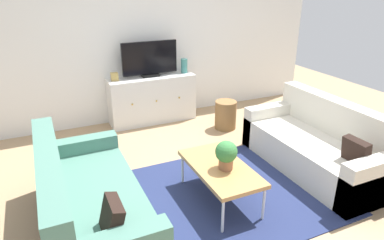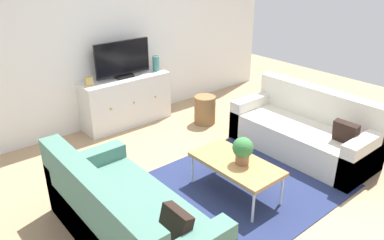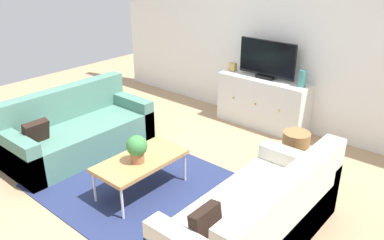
% 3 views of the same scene
% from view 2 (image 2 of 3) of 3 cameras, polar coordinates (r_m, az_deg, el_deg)
% --- Properties ---
extents(ground_plane, '(10.00, 10.00, 0.00)m').
position_cam_2_polar(ground_plane, '(4.54, 5.09, -9.78)').
color(ground_plane, tan).
extents(wall_back, '(6.40, 0.12, 2.70)m').
position_cam_2_polar(wall_back, '(5.95, -12.30, 12.27)').
color(wall_back, white).
rests_on(wall_back, ground_plane).
extents(area_rug, '(2.50, 1.90, 0.01)m').
position_cam_2_polar(area_rug, '(4.45, 6.47, -10.52)').
color(area_rug, navy).
rests_on(area_rug, ground_plane).
extents(couch_left_side, '(0.86, 1.91, 0.86)m').
position_cam_2_polar(couch_left_side, '(3.60, -10.61, -14.89)').
color(couch_left_side, '#4C7A6B').
rests_on(couch_left_side, ground_plane).
extents(couch_right_side, '(0.86, 1.91, 0.86)m').
position_cam_2_polar(couch_right_side, '(5.34, 17.07, -1.78)').
color(couch_right_side, beige).
rests_on(couch_right_side, ground_plane).
extents(coffee_table, '(0.54, 1.03, 0.42)m').
position_cam_2_polar(coffee_table, '(4.18, 6.75, -6.75)').
color(coffee_table, '#B7844C').
rests_on(coffee_table, ground_plane).
extents(potted_plant, '(0.23, 0.23, 0.31)m').
position_cam_2_polar(potted_plant, '(4.06, 7.80, -4.51)').
color(potted_plant, '#936042').
rests_on(potted_plant, coffee_table).
extents(tv_console, '(1.42, 0.47, 0.77)m').
position_cam_2_polar(tv_console, '(5.99, -10.01, 2.91)').
color(tv_console, silver).
rests_on(tv_console, ground_plane).
extents(flat_screen_tv, '(0.91, 0.16, 0.57)m').
position_cam_2_polar(flat_screen_tv, '(5.81, -10.59, 9.10)').
color(flat_screen_tv, black).
rests_on(flat_screen_tv, tv_console).
extents(glass_vase, '(0.11, 0.11, 0.24)m').
position_cam_2_polar(glass_vase, '(6.13, -5.56, 8.64)').
color(glass_vase, teal).
rests_on(glass_vase, tv_console).
extents(mantel_clock, '(0.11, 0.07, 0.13)m').
position_cam_2_polar(mantel_clock, '(5.60, -15.56, 5.74)').
color(mantel_clock, tan).
rests_on(mantel_clock, tv_console).
extents(wicker_basket, '(0.34, 0.34, 0.46)m').
position_cam_2_polar(wicker_basket, '(5.97, 1.98, 1.57)').
color(wicker_basket, olive).
rests_on(wicker_basket, ground_plane).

